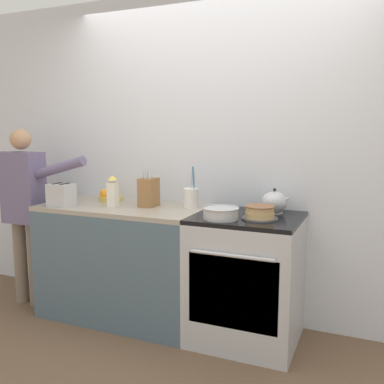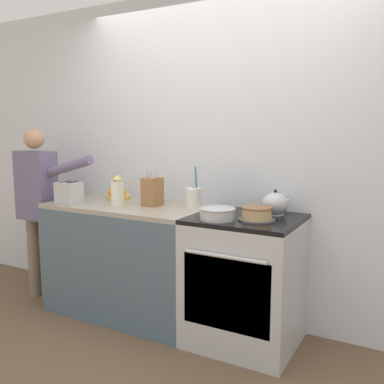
# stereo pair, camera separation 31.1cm
# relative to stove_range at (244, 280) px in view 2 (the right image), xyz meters

# --- Properties ---
(ground_plane) EXTENTS (16.00, 16.00, 0.00)m
(ground_plane) POSITION_rel_stove_range_xyz_m (-0.33, -0.33, -0.46)
(ground_plane) COLOR brown
(wall_back) EXTENTS (8.00, 0.04, 2.60)m
(wall_back) POSITION_rel_stove_range_xyz_m (-0.33, 0.35, 0.84)
(wall_back) COLOR silver
(wall_back) RESTS_ON ground_plane
(counter_cabinet) EXTENTS (1.31, 0.66, 0.92)m
(counter_cabinet) POSITION_rel_stove_range_xyz_m (-1.03, 0.00, -0.00)
(counter_cabinet) COLOR #4C6070
(counter_cabinet) RESTS_ON ground_plane
(stove_range) EXTENTS (0.74, 0.69, 0.92)m
(stove_range) POSITION_rel_stove_range_xyz_m (0.00, 0.00, 0.00)
(stove_range) COLOR #B7BABF
(stove_range) RESTS_ON ground_plane
(layer_cake) EXTENTS (0.25, 0.25, 0.09)m
(layer_cake) POSITION_rel_stove_range_xyz_m (0.11, -0.07, 0.50)
(layer_cake) COLOR #4C4C51
(layer_cake) RESTS_ON stove_range
(tea_kettle) EXTENTS (0.23, 0.19, 0.18)m
(tea_kettle) POSITION_rel_stove_range_xyz_m (0.15, 0.18, 0.54)
(tea_kettle) COLOR #B7BABF
(tea_kettle) RESTS_ON stove_range
(mixing_bowl) EXTENTS (0.25, 0.25, 0.08)m
(mixing_bowl) POSITION_rel_stove_range_xyz_m (-0.13, -0.18, 0.50)
(mixing_bowl) COLOR #B7BABF
(mixing_bowl) RESTS_ON stove_range
(knife_block) EXTENTS (0.12, 0.15, 0.31)m
(knife_block) POSITION_rel_stove_range_xyz_m (-0.82, 0.06, 0.57)
(knife_block) COLOR olive
(knife_block) RESTS_ON counter_cabinet
(utensil_crock) EXTENTS (0.12, 0.12, 0.32)m
(utensil_crock) POSITION_rel_stove_range_xyz_m (-0.50, 0.16, 0.54)
(utensil_crock) COLOR silver
(utensil_crock) RESTS_ON counter_cabinet
(fruit_bowl) EXTENTS (0.20, 0.20, 0.10)m
(fruit_bowl) POSITION_rel_stove_range_xyz_m (-1.25, 0.16, 0.50)
(fruit_bowl) COLOR gold
(fruit_bowl) RESTS_ON counter_cabinet
(toaster) EXTENTS (0.20, 0.15, 0.18)m
(toaster) POSITION_rel_stove_range_xyz_m (-1.46, -0.20, 0.55)
(toaster) COLOR #B7BABF
(toaster) RESTS_ON counter_cabinet
(milk_carton) EXTENTS (0.07, 0.07, 0.25)m
(milk_carton) POSITION_rel_stove_range_xyz_m (-1.06, -0.07, 0.58)
(milk_carton) COLOR white
(milk_carton) RESTS_ON counter_cabinet
(person_baker) EXTENTS (0.90, 0.20, 1.53)m
(person_baker) POSITION_rel_stove_range_xyz_m (-1.93, -0.12, 0.45)
(person_baker) COLOR #7A6B5B
(person_baker) RESTS_ON ground_plane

